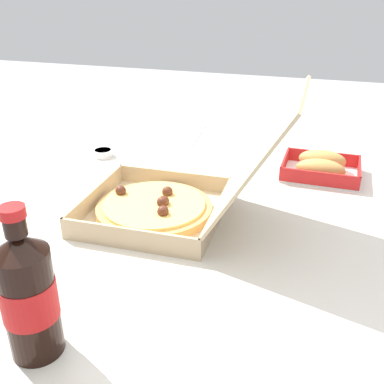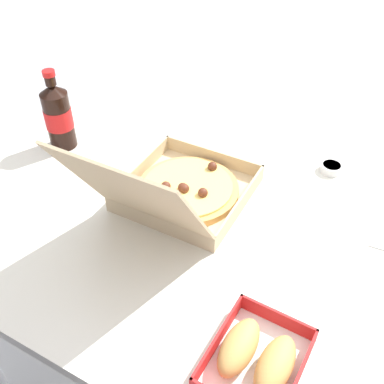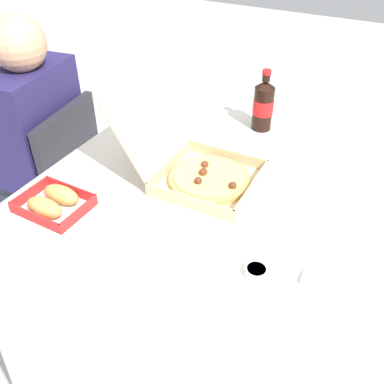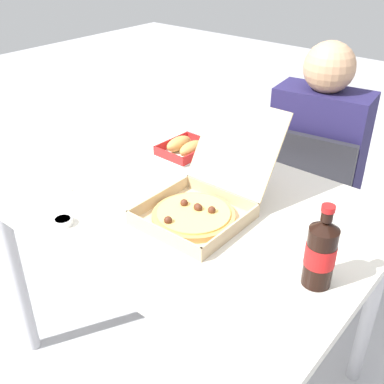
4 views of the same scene
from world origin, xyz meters
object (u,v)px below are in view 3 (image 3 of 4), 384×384
paper_menu (152,329)px  dipping_sauce_cup (256,271)px  diner_person (30,138)px  cola_bottle (263,105)px  pizza_box_open (198,169)px  chair (53,184)px  bread_side_box (54,203)px

paper_menu → dipping_sauce_cup: dipping_sauce_cup is taller
diner_person → cola_bottle: (0.38, -0.81, 0.16)m
cola_bottle → dipping_sauce_cup: (-0.69, -0.24, -0.08)m
diner_person → pizza_box_open: 0.76m
cola_bottle → paper_menu: bearing=-173.7°
chair → cola_bottle: 0.91m
chair → bread_side_box: 0.61m
bread_side_box → paper_menu: (-0.21, -0.45, -0.02)m
diner_person → cola_bottle: 0.90m
chair → bread_side_box: bearing=-131.5°
diner_person → bread_side_box: 0.58m
pizza_box_open → paper_menu: pizza_box_open is taller
paper_menu → diner_person: bearing=55.1°
bread_side_box → cola_bottle: bearing=-25.9°
dipping_sauce_cup → chair: bearing=72.3°
cola_bottle → dipping_sauce_cup: cola_bottle is taller
pizza_box_open → cola_bottle: 0.41m
dipping_sauce_cup → cola_bottle: bearing=19.5°
bread_side_box → paper_menu: bread_side_box is taller
diner_person → pizza_box_open: (-0.03, -0.75, 0.11)m
pizza_box_open → paper_menu: bearing=-163.1°
diner_person → cola_bottle: size_ratio=5.14×
chair → diner_person: diner_person is taller
pizza_box_open → bread_side_box: pizza_box_open is taller
dipping_sauce_cup → pizza_box_open: bearing=46.8°
chair → diner_person: 0.21m
bread_side_box → cola_bottle: cola_bottle is taller
diner_person → bread_side_box: size_ratio=5.93×
pizza_box_open → paper_menu: (-0.52, -0.16, -0.04)m
chair → cola_bottle: (0.37, -0.75, 0.36)m
pizza_box_open → paper_menu: 0.55m
chair → paper_menu: 1.06m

